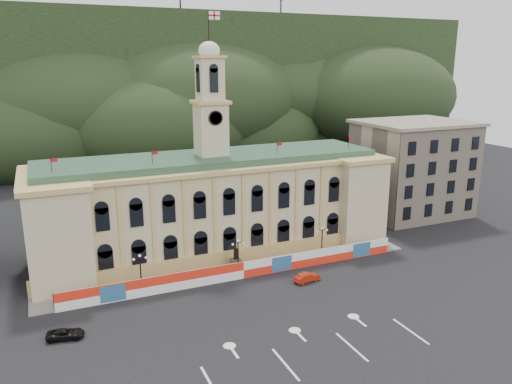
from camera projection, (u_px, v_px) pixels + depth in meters
name	position (u px, v px, depth m)	size (l,w,h in m)	color
ground	(293.00, 328.00, 57.53)	(260.00, 260.00, 0.00)	black
lane_markings	(315.00, 350.00, 53.09)	(26.00, 10.00, 0.02)	white
hill_ridge	(117.00, 95.00, 160.69)	(230.00, 80.00, 64.00)	black
city_hall	(213.00, 203.00, 80.02)	(56.20, 17.60, 37.10)	#C6BB8F
side_building_right	(412.00, 168.00, 99.28)	(21.00, 17.00, 18.60)	#BEAA92
hoarding_fence	(244.00, 270.00, 70.58)	(50.00, 0.44, 2.50)	red
pavement	(236.00, 270.00, 73.23)	(56.00, 5.50, 0.16)	slate
statue	(236.00, 263.00, 73.17)	(1.40, 1.40, 3.72)	#595651
lamp_left	(140.00, 269.00, 66.37)	(1.96, 0.44, 5.15)	black
lamp_center	(238.00, 253.00, 71.81)	(1.96, 0.44, 5.15)	black
lamp_right	(322.00, 240.00, 77.25)	(1.96, 0.44, 5.15)	black
red_sedan	(307.00, 277.00, 69.60)	(4.04, 1.87, 1.28)	#A11D0B
black_suv	(65.00, 334.00, 55.25)	(4.34, 2.65, 1.12)	black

